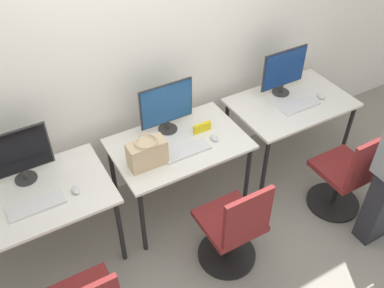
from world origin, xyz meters
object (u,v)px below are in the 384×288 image
Objects in this scene: mouse_left at (76,190)px; office_chair_center at (233,231)px; mouse_right at (321,96)px; handbag at (147,153)px; keyboard_right at (299,106)px; keyboard_left at (37,205)px; monitor_center at (167,106)px; mouse_center at (214,138)px; monitor_left at (18,155)px; monitor_right at (284,71)px; office_chair_right at (346,178)px; keyboard_center at (186,151)px.

office_chair_center is (0.97, -0.66, -0.36)m from mouse_left.
handbag is (-1.81, -0.02, 0.10)m from mouse_right.
keyboard_right is 4.41× the size of mouse_right.
handbag reaches higher than keyboard_left.
monitor_center reaches higher than mouse_center.
mouse_center is 0.79m from office_chair_center.
monitor_left is 1.20× the size of keyboard_left.
monitor_right reaches higher than office_chair_right.
keyboard_right is (1.15, 0.67, 0.36)m from office_chair_center.
monitor_right is at bearing 10.33° from handbag.
keyboard_right is at bearing -90.00° from monitor_right.
handbag is at bearing 0.23° from keyboard_left.
keyboard_left is 2.68m from mouse_right.
office_chair_center reaches higher than keyboard_right.
mouse_right is (0.28, -0.26, -0.23)m from monitor_right.
monitor_center reaches higher than mouse_left.
keyboard_center is 0.43× the size of office_chair_center.
keyboard_right is (2.40, -0.30, -0.23)m from monitor_left.
mouse_center and mouse_right have the same top height.
office_chair_center is at bearing -59.72° from handbag.
keyboard_center is 1.32× the size of handbag.
monitor_left is 1.27m from keyboard_center.
keyboard_left is (0.00, -0.31, -0.23)m from monitor_left.
keyboard_center and keyboard_right have the same top height.
mouse_right is at bearing -6.20° from monitor_left.
mouse_left is 2.15m from monitor_right.
mouse_right reaches higher than keyboard_center.
handbag reaches higher than office_chair_center.
keyboard_center is 0.28m from mouse_center.
keyboard_right is (1.20, 0.03, 0.00)m from keyboard_center.
monitor_center is 0.41m from keyboard_center.
mouse_right is (2.40, 0.02, 0.00)m from mouse_left.
office_chair_center is (1.25, -0.97, -0.59)m from monitor_left.
handbag is (0.87, 0.00, 0.11)m from keyboard_left.
monitor_left is 1.20m from monitor_center.
monitor_left is at bearing 179.27° from monitor_right.
mouse_center is (0.28, -0.31, -0.23)m from monitor_center.
mouse_center is 1.20m from mouse_right.
mouse_left is 0.92m from keyboard_center.
mouse_left is 1.00× the size of mouse_right.
mouse_right is at bearing 0.49° from mouse_left.
monitor_center is at bearing 131.79° from mouse_center.
keyboard_right is at bearing -178.42° from mouse_right.
keyboard_left is 0.83× the size of monitor_center.
monitor_center is 1.52m from mouse_right.
office_chair_right is (0.02, -0.95, -0.59)m from monitor_right.
keyboard_left is 4.41× the size of mouse_left.
monitor_left is 2.71m from mouse_right.
monitor_right is (1.20, -0.03, 0.00)m from monitor_center.
monitor_center is at bearing 18.95° from mouse_left.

